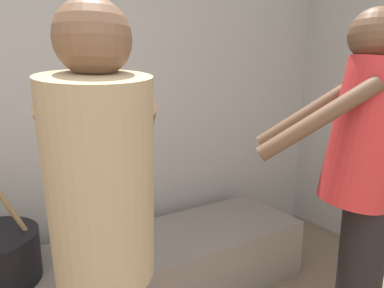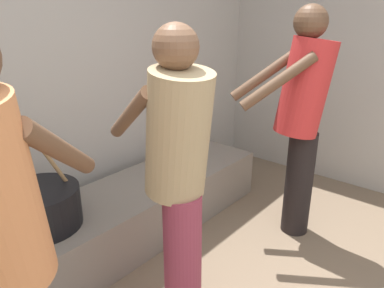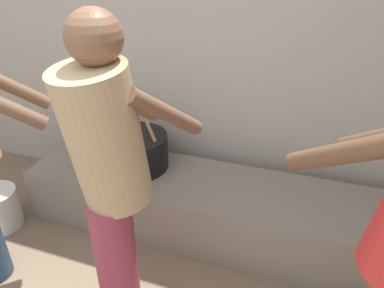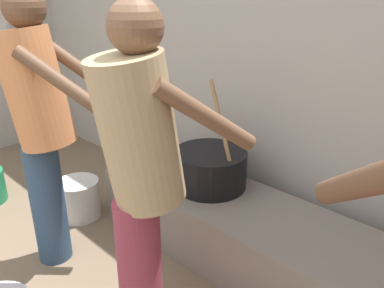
{
  "view_description": "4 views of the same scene",
  "coord_description": "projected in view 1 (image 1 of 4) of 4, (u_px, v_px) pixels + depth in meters",
  "views": [
    {
      "loc": [
        0.1,
        0.17,
        1.36
      ],
      "look_at": [
        0.79,
        1.26,
        1.1
      ],
      "focal_mm": 30.6,
      "sensor_mm": 36.0,
      "label": 1
    },
    {
      "loc": [
        -0.84,
        -0.03,
        1.62
      ],
      "look_at": [
        0.74,
        1.3,
        0.85
      ],
      "focal_mm": 34.32,
      "sensor_mm": 36.0,
      "label": 2
    },
    {
      "loc": [
        1.09,
        -0.0,
        1.71
      ],
      "look_at": [
        0.61,
        1.41,
        0.91
      ],
      "focal_mm": 32.61,
      "sensor_mm": 36.0,
      "label": 3
    },
    {
      "loc": [
        1.5,
        0.2,
        1.58
      ],
      "look_at": [
        0.42,
        1.31,
        0.96
      ],
      "focal_mm": 35.9,
      "sensor_mm": 36.0,
      "label": 4
    }
  ],
  "objects": [
    {
      "name": "hearth_ledge",
      "position": [
        111.0,
        285.0,
        1.87
      ],
      "size": [
        2.53,
        0.6,
        0.39
      ],
      "primitive_type": "cube",
      "color": "slate",
      "rests_on": "ground_plane"
    },
    {
      "name": "cook_in_red_shirt",
      "position": [
        363.0,
        171.0,
        1.48
      ],
      "size": [
        0.71,
        0.7,
        1.65
      ],
      "color": "black",
      "rests_on": "ground_plane"
    },
    {
      "name": "cook_in_tan_shirt",
      "position": [
        104.0,
        237.0,
        0.97
      ],
      "size": [
        0.5,
        0.72,
        1.57
      ],
      "color": "#8C3347",
      "rests_on": "ground_plane"
    }
  ]
}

